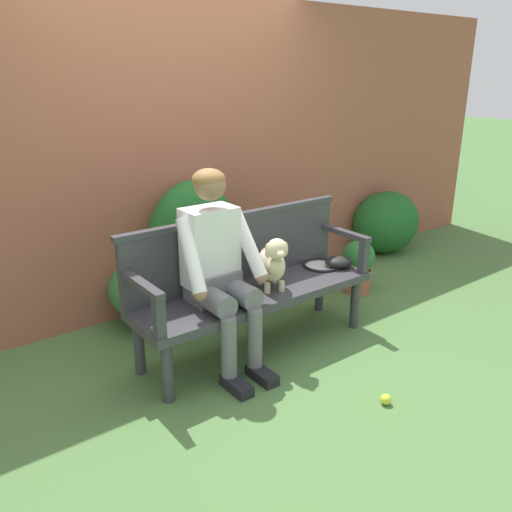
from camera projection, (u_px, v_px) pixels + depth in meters
The scene contains 16 objects.
ground_plane at pixel (256, 348), 3.76m from camera, with size 40.00×40.00×0.00m, color #4C753D.
brick_garden_fence at pixel (167, 156), 4.25m from camera, with size 8.00×0.30×2.46m, color #9E5642.
hedge_bush_mid_left at pixel (386, 222), 5.67m from camera, with size 0.80×0.63×0.67m, color #1E5B23.
hedge_bush_far_left at pixel (165, 284), 4.14m from camera, with size 0.91×0.73×0.58m, color #337538.
hedge_bush_far_right at pixel (180, 267), 4.21m from camera, with size 0.78×0.76×0.79m, color #286B2D.
hedge_bush_mid_right at pixel (194, 246), 4.23m from camera, with size 0.81×0.52×1.09m, color #1E5B23.
garden_bench at pixel (256, 298), 3.63m from camera, with size 1.77×0.51×0.45m.
bench_backrest at pixel (237, 247), 3.69m from camera, with size 1.81×0.06×0.50m.
bench_armrest_left_end at pixel (148, 298), 2.99m from camera, with size 0.06×0.51×0.28m.
bench_armrest_right_end at pixel (352, 243), 3.95m from camera, with size 0.06×0.51×0.28m.
person_seated at pixel (217, 264), 3.32m from camera, with size 0.56×0.66×1.32m.
dog_on_bench at pixel (272, 262), 3.55m from camera, with size 0.28×0.39×0.40m.
tennis_racket at pixel (320, 264), 4.07m from camera, with size 0.33×0.58×0.03m.
baseball_glove at pixel (339, 262), 4.01m from camera, with size 0.22×0.17×0.09m, color black.
tennis_ball at pixel (386, 399), 3.11m from camera, with size 0.07×0.07×0.07m, color #CCDB33.
potted_plant at pixel (358, 264), 4.63m from camera, with size 0.29×0.29×0.48m.
Camera 1 is at (-2.00, -2.65, 1.88)m, focal length 36.56 mm.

